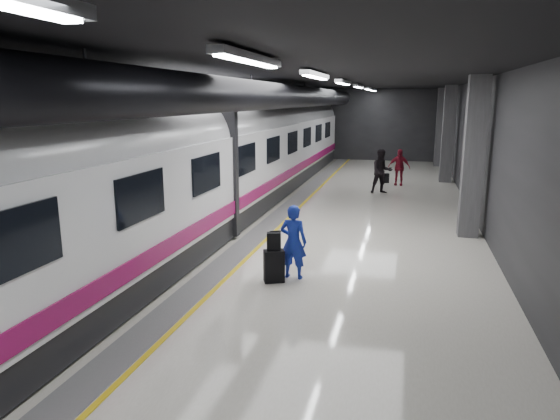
% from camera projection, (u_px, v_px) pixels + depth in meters
% --- Properties ---
extents(ground, '(40.00, 40.00, 0.00)m').
position_uv_depth(ground, '(298.00, 243.00, 13.62)').
color(ground, silver).
rests_on(ground, ground).
extents(platform_hall, '(10.02, 40.02, 4.51)m').
position_uv_depth(platform_hall, '(297.00, 111.00, 13.82)').
color(platform_hall, black).
rests_on(platform_hall, ground).
extents(train, '(3.05, 38.00, 4.05)m').
position_uv_depth(train, '(186.00, 164.00, 13.96)').
color(train, black).
rests_on(train, ground).
extents(traveler_main, '(0.63, 0.44, 1.64)m').
position_uv_depth(traveler_main, '(293.00, 242.00, 10.83)').
color(traveler_main, '#181AB8').
rests_on(traveler_main, ground).
extents(suitcase_main, '(0.50, 0.43, 0.70)m').
position_uv_depth(suitcase_main, '(274.00, 266.00, 10.69)').
color(suitcase_main, black).
rests_on(suitcase_main, ground).
extents(shoulder_bag, '(0.32, 0.22, 0.38)m').
position_uv_depth(shoulder_bag, '(274.00, 241.00, 10.60)').
color(shoulder_bag, black).
rests_on(shoulder_bag, suitcase_main).
extents(traveler_far_a, '(1.07, 0.94, 1.84)m').
position_uv_depth(traveler_far_a, '(382.00, 171.00, 20.74)').
color(traveler_far_a, black).
rests_on(traveler_far_a, ground).
extents(traveler_far_b, '(0.99, 0.45, 1.65)m').
position_uv_depth(traveler_far_b, '(399.00, 167.00, 22.73)').
color(traveler_far_b, maroon).
rests_on(traveler_far_b, ground).
extents(suitcase_far, '(0.35, 0.28, 0.45)m').
position_uv_depth(suitcase_far, '(386.00, 178.00, 23.47)').
color(suitcase_far, black).
rests_on(suitcase_far, ground).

